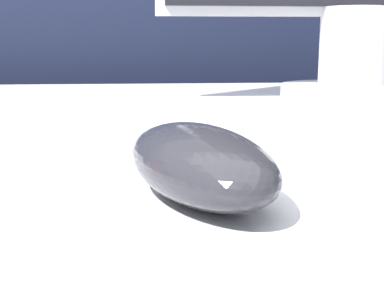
# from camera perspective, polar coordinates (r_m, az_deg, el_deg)

# --- Properties ---
(partition_panel) EXTENTS (5.00, 0.03, 1.23)m
(partition_panel) POSITION_cam_1_polar(r_m,az_deg,el_deg) (1.14, -1.47, 2.62)
(partition_panel) COLOR black
(partition_panel) RESTS_ON ground_plane
(computer_mouse_near) EXTENTS (0.09, 0.14, 0.04)m
(computer_mouse_near) POSITION_cam_1_polar(r_m,az_deg,el_deg) (0.26, 0.72, -1.94)
(computer_mouse_near) COLOR #232328
(computer_mouse_near) RESTS_ON desk
(keyboard) EXTENTS (0.39, 0.17, 0.02)m
(keyboard) POSITION_cam_1_polar(r_m,az_deg,el_deg) (0.44, -0.58, 2.48)
(keyboard) COLOR silver
(keyboard) RESTS_ON desk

